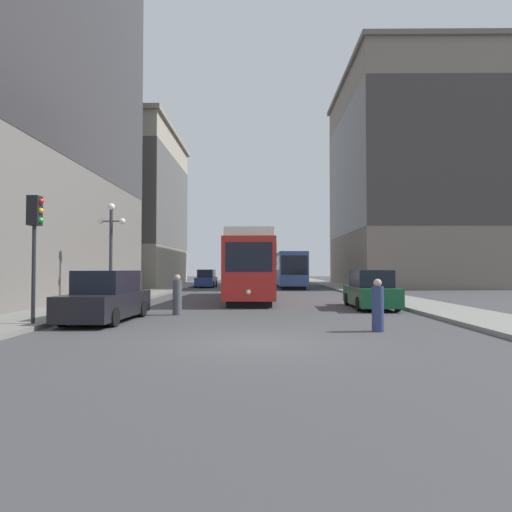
{
  "coord_description": "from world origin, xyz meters",
  "views": [
    {
      "loc": [
        0.12,
        -11.13,
        1.88
      ],
      "look_at": [
        -0.09,
        10.88,
        2.54
      ],
      "focal_mm": 30.51,
      "sensor_mm": 36.0,
      "label": 1
    }
  ],
  "objects_px": {
    "parked_car_right_far": "(370,291)",
    "lamp_post_left_near": "(111,237)",
    "pedestrian_crossing_far": "(177,296)",
    "streetcar": "(254,265)",
    "parked_car_left_near": "(206,279)",
    "pedestrian_crossing_near": "(378,307)",
    "transit_bus": "(289,268)",
    "parked_car_left_mid": "(107,298)",
    "traffic_light_near_left": "(35,225)"
  },
  "relations": [
    {
      "from": "parked_car_left_mid",
      "to": "lamp_post_left_near",
      "type": "relative_size",
      "value": 0.97
    },
    {
      "from": "streetcar",
      "to": "transit_bus",
      "type": "distance_m",
      "value": 17.94
    },
    {
      "from": "parked_car_left_near",
      "to": "pedestrian_crossing_far",
      "type": "relative_size",
      "value": 2.57
    },
    {
      "from": "parked_car_left_mid",
      "to": "pedestrian_crossing_near",
      "type": "distance_m",
      "value": 9.39
    },
    {
      "from": "parked_car_right_far",
      "to": "pedestrian_crossing_near",
      "type": "distance_m",
      "value": 7.91
    },
    {
      "from": "streetcar",
      "to": "parked_car_left_near",
      "type": "distance_m",
      "value": 18.5
    },
    {
      "from": "parked_car_left_mid",
      "to": "traffic_light_near_left",
      "type": "distance_m",
      "value": 3.48
    },
    {
      "from": "transit_bus",
      "to": "lamp_post_left_near",
      "type": "xyz_separation_m",
      "value": [
        -10.36,
        -22.95,
        1.53
      ]
    },
    {
      "from": "parked_car_left_mid",
      "to": "streetcar",
      "type": "bearing_deg",
      "value": 67.75
    },
    {
      "from": "parked_car_right_far",
      "to": "lamp_post_left_near",
      "type": "xyz_separation_m",
      "value": [
        -12.7,
        0.64,
        2.63
      ]
    },
    {
      "from": "parked_car_right_far",
      "to": "pedestrian_crossing_far",
      "type": "relative_size",
      "value": 3.01
    },
    {
      "from": "streetcar",
      "to": "parked_car_left_mid",
      "type": "height_order",
      "value": "streetcar"
    },
    {
      "from": "parked_car_right_far",
      "to": "pedestrian_crossing_far",
      "type": "height_order",
      "value": "parked_car_right_far"
    },
    {
      "from": "pedestrian_crossing_far",
      "to": "parked_car_right_far",
      "type": "bearing_deg",
      "value": -168.05
    },
    {
      "from": "pedestrian_crossing_near",
      "to": "lamp_post_left_near",
      "type": "xyz_separation_m",
      "value": [
        -10.96,
        8.36,
        2.74
      ]
    },
    {
      "from": "parked_car_left_mid",
      "to": "lamp_post_left_near",
      "type": "bearing_deg",
      "value": 110.17
    },
    {
      "from": "lamp_post_left_near",
      "to": "pedestrian_crossing_far",
      "type": "bearing_deg",
      "value": -42.7
    },
    {
      "from": "parked_car_right_far",
      "to": "lamp_post_left_near",
      "type": "height_order",
      "value": "lamp_post_left_near"
    },
    {
      "from": "streetcar",
      "to": "pedestrian_crossing_near",
      "type": "height_order",
      "value": "streetcar"
    },
    {
      "from": "parked_car_right_far",
      "to": "pedestrian_crossing_near",
      "type": "xyz_separation_m",
      "value": [
        -1.73,
        -7.72,
        -0.11
      ]
    },
    {
      "from": "parked_car_left_mid",
      "to": "traffic_light_near_left",
      "type": "height_order",
      "value": "traffic_light_near_left"
    },
    {
      "from": "transit_bus",
      "to": "pedestrian_crossing_far",
      "type": "relative_size",
      "value": 7.88
    },
    {
      "from": "pedestrian_crossing_far",
      "to": "parked_car_left_mid",
      "type": "bearing_deg",
      "value": 37.82
    },
    {
      "from": "parked_car_left_mid",
      "to": "parked_car_left_near",
      "type": "bearing_deg",
      "value": 92.27
    },
    {
      "from": "pedestrian_crossing_far",
      "to": "pedestrian_crossing_near",
      "type": "bearing_deg",
      "value": 138.57
    },
    {
      "from": "traffic_light_near_left",
      "to": "pedestrian_crossing_near",
      "type": "bearing_deg",
      "value": -3.42
    },
    {
      "from": "streetcar",
      "to": "parked_car_left_near",
      "type": "bearing_deg",
      "value": 107.23
    },
    {
      "from": "transit_bus",
      "to": "parked_car_right_far",
      "type": "height_order",
      "value": "transit_bus"
    },
    {
      "from": "pedestrian_crossing_far",
      "to": "lamp_post_left_near",
      "type": "xyz_separation_m",
      "value": [
        -4.03,
        3.72,
        2.71
      ]
    },
    {
      "from": "transit_bus",
      "to": "parked_car_left_mid",
      "type": "distance_m",
      "value": 30.07
    },
    {
      "from": "parked_car_left_near",
      "to": "lamp_post_left_near",
      "type": "xyz_separation_m",
      "value": [
        -1.9,
        -23.06,
        2.63
      ]
    },
    {
      "from": "transit_bus",
      "to": "parked_car_right_far",
      "type": "xyz_separation_m",
      "value": [
        2.33,
        -23.58,
        -1.1
      ]
    },
    {
      "from": "transit_bus",
      "to": "traffic_light_near_left",
      "type": "xyz_separation_m",
      "value": [
        -10.14,
        -30.66,
        1.34
      ]
    },
    {
      "from": "parked_car_right_far",
      "to": "pedestrian_crossing_far",
      "type": "bearing_deg",
      "value": 21.22
    },
    {
      "from": "streetcar",
      "to": "parked_car_right_far",
      "type": "relative_size",
      "value": 2.65
    },
    {
      "from": "parked_car_left_near",
      "to": "parked_car_left_mid",
      "type": "xyz_separation_m",
      "value": [
        0.0,
        -28.94,
        0.0
      ]
    },
    {
      "from": "parked_car_left_near",
      "to": "lamp_post_left_near",
      "type": "distance_m",
      "value": 23.28
    },
    {
      "from": "parked_car_left_near",
      "to": "pedestrian_crossing_far",
      "type": "bearing_deg",
      "value": -84.42
    },
    {
      "from": "traffic_light_near_left",
      "to": "parked_car_left_near",
      "type": "bearing_deg",
      "value": 86.87
    },
    {
      "from": "parked_car_left_mid",
      "to": "parked_car_right_far",
      "type": "xyz_separation_m",
      "value": [
        10.8,
        5.25,
        0.0
      ]
    },
    {
      "from": "parked_car_right_far",
      "to": "pedestrian_crossing_near",
      "type": "relative_size",
      "value": 3.14
    },
    {
      "from": "transit_bus",
      "to": "traffic_light_near_left",
      "type": "bearing_deg",
      "value": -108.88
    },
    {
      "from": "parked_car_left_near",
      "to": "parked_car_right_far",
      "type": "relative_size",
      "value": 0.85
    },
    {
      "from": "streetcar",
      "to": "parked_car_left_mid",
      "type": "bearing_deg",
      "value": -113.38
    },
    {
      "from": "parked_car_left_near",
      "to": "traffic_light_near_left",
      "type": "distance_m",
      "value": 30.91
    },
    {
      "from": "streetcar",
      "to": "transit_bus",
      "type": "relative_size",
      "value": 1.01
    },
    {
      "from": "parked_car_left_near",
      "to": "parked_car_left_mid",
      "type": "height_order",
      "value": "same"
    },
    {
      "from": "pedestrian_crossing_far",
      "to": "lamp_post_left_near",
      "type": "distance_m",
      "value": 6.12
    },
    {
      "from": "transit_bus",
      "to": "lamp_post_left_near",
      "type": "height_order",
      "value": "lamp_post_left_near"
    },
    {
      "from": "parked_car_left_mid",
      "to": "pedestrian_crossing_far",
      "type": "bearing_deg",
      "value": 47.75
    }
  ]
}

